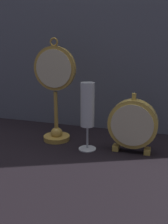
# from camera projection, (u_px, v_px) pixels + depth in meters

# --- Properties ---
(ground_plane) EXTENTS (4.00, 4.00, 0.00)m
(ground_plane) POSITION_uv_depth(u_px,v_px,m) (76.00, 160.00, 0.76)
(ground_plane) COLOR black
(fabric_backdrop_drape) EXTENTS (1.48, 0.01, 0.65)m
(fabric_backdrop_drape) POSITION_uv_depth(u_px,v_px,m) (103.00, 49.00, 0.98)
(fabric_backdrop_drape) COLOR slate
(fabric_backdrop_drape) RESTS_ON ground_plane
(pocket_watch_on_stand) EXTENTS (0.15, 0.10, 0.36)m
(pocket_watch_on_stand) POSITION_uv_depth(u_px,v_px,m) (55.00, 92.00, 0.88)
(pocket_watch_on_stand) COLOR gold
(pocket_watch_on_stand) RESTS_ON ground_plane
(mantel_clock_silver) EXTENTS (0.16, 0.04, 0.20)m
(mantel_clock_silver) POSITION_uv_depth(u_px,v_px,m) (133.00, 124.00, 0.79)
(mantel_clock_silver) COLOR gold
(mantel_clock_silver) RESTS_ON ground_plane
(champagne_flute) EXTENTS (0.06, 0.06, 0.23)m
(champagne_flute) POSITION_uv_depth(u_px,v_px,m) (87.00, 109.00, 0.81)
(champagne_flute) COLOR silver
(champagne_flute) RESTS_ON ground_plane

